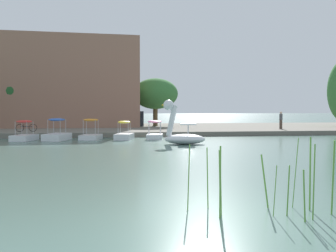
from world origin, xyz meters
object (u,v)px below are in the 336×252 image
parked_van (123,118)px  pedal_boat_orange (91,134)px  tree_broadleaf_right (155,94)px  pedal_boat_pink (155,133)px  bicycle_parked (26,128)px  person_on_path (281,120)px  pedal_boat_yellow (124,134)px  pedal_boat_red (24,135)px  swan_boat (182,133)px  tree_sapling_by_fence (15,92)px  pedal_boat_blue (57,134)px

parked_van → pedal_boat_orange: bearing=-101.4°
pedal_boat_orange → tree_broadleaf_right: tree_broadleaf_right is taller
pedal_boat_pink → pedal_boat_orange: bearing=178.6°
pedal_boat_orange → bicycle_parked: size_ratio=1.44×
tree_broadleaf_right → bicycle_parked: 16.37m
person_on_path → parked_van: size_ratio=0.37×
parked_van → pedal_boat_yellow: bearing=-91.6°
pedal_boat_orange → pedal_boat_red: pedal_boat_orange is taller
swan_boat → bicycle_parked: swan_boat is taller
pedal_boat_orange → parked_van: size_ratio=0.53×
bicycle_parked → person_on_path: bearing=2.7°
parked_van → tree_sapling_by_fence: bearing=-169.4°
pedal_boat_yellow → tree_broadleaf_right: bearing=74.5°
tree_sapling_by_fence → parked_van: 11.71m
tree_sapling_by_fence → person_on_path: bearing=-15.5°
pedal_boat_pink → pedal_boat_blue: size_ratio=0.79×
pedal_boat_blue → pedal_boat_red: pedal_boat_blue is taller
tree_broadleaf_right → person_on_path: 14.72m
tree_sapling_by_fence → person_on_path: (25.82, -7.14, -2.84)m
pedal_boat_yellow → bicycle_parked: size_ratio=1.49×
tree_sapling_by_fence → parked_van: tree_sapling_by_fence is taller
pedal_boat_orange → tree_sapling_by_fence: size_ratio=0.38×
pedal_boat_pink → tree_sapling_by_fence: 18.44m
pedal_boat_pink → pedal_boat_red: (-9.51, -0.23, -0.00)m
swan_boat → bicycle_parked: 14.68m
person_on_path → pedal_boat_orange: bearing=-163.5°
pedal_boat_yellow → tree_broadleaf_right: 15.82m
pedal_boat_red → person_on_path: person_on_path is taller
pedal_boat_red → pedal_boat_orange: bearing=4.3°
tree_sapling_by_fence → tree_broadleaf_right: (14.87, 2.27, -0.02)m
tree_broadleaf_right → parked_van: bearing=-177.3°
pedal_boat_yellow → tree_sapling_by_fence: size_ratio=0.39×
pedal_boat_orange → person_on_path: size_ratio=1.41×
pedal_boat_pink → tree_broadleaf_right: (1.78, 14.73, 3.66)m
person_on_path → tree_broadleaf_right: bearing=139.3°
pedal_boat_orange → tree_broadleaf_right: (6.60, 14.61, 3.66)m
tree_sapling_by_fence → tree_broadleaf_right: bearing=8.7°
tree_sapling_by_fence → pedal_boat_orange: bearing=-56.2°
pedal_boat_orange → tree_broadleaf_right: bearing=65.7°
pedal_boat_blue → tree_broadleaf_right: 17.81m
pedal_boat_yellow → pedal_boat_blue: size_ratio=0.91×
pedal_boat_blue → pedal_boat_yellow: bearing=1.1°
pedal_boat_orange → parked_van: bearing=78.6°
swan_boat → person_on_path: swan_boat is taller
tree_broadleaf_right → person_on_path: bearing=-40.7°
pedal_boat_pink → pedal_boat_blue: bearing=-178.5°
swan_boat → pedal_boat_red: bearing=156.3°
pedal_boat_blue → tree_sapling_by_fence: (-5.85, 12.64, 3.67)m
pedal_boat_red → pedal_boat_pink: bearing=1.4°
pedal_boat_red → person_on_path: size_ratio=1.46×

